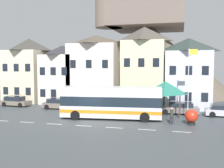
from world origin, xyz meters
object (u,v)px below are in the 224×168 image
at_px(transit_bus, 111,103).
at_px(parked_car_01, 224,111).
at_px(flagpole, 189,78).
at_px(harbour_buoy, 191,116).
at_px(pedestrian_01, 172,115).
at_px(parked_car_00, 58,104).
at_px(parked_car_02, 16,101).
at_px(pedestrian_00, 153,110).
at_px(townhouse_00, 30,70).
at_px(townhouse_04, 188,73).
at_px(townhouse_03, 144,67).
at_px(parked_car_03, 179,108).
at_px(bus_shelter, 165,88).
at_px(public_bench, 154,107).
at_px(hilltop_castle, 147,53).
at_px(townhouse_01, 63,74).
at_px(townhouse_02, 96,70).

relative_size(transit_bus, parked_car_01, 2.62).
bearing_deg(flagpole, harbour_buoy, -86.57).
bearing_deg(pedestrian_01, parked_car_00, 159.56).
height_order(parked_car_02, harbour_buoy, harbour_buoy).
xyz_separation_m(pedestrian_00, pedestrian_01, (2.06, -2.93, 0.02)).
relative_size(townhouse_00, townhouse_04, 1.07).
relative_size(pedestrian_01, flagpole, 0.22).
distance_m(townhouse_00, pedestrian_01, 25.64).
bearing_deg(townhouse_03, townhouse_00, 177.12).
height_order(parked_car_03, pedestrian_00, pedestrian_00).
relative_size(parked_car_01, flagpole, 0.55).
xyz_separation_m(parked_car_02, parked_car_03, (22.15, -0.28, 0.00)).
bearing_deg(bus_shelter, parked_car_02, 176.39).
distance_m(parked_car_02, flagpole, 23.61).
xyz_separation_m(bus_shelter, parked_car_00, (-13.80, 0.72, -2.46)).
xyz_separation_m(townhouse_00, townhouse_04, (24.31, -0.90, -0.30)).
bearing_deg(townhouse_00, townhouse_03, -2.88).
bearing_deg(townhouse_04, bus_shelter, -114.52).
bearing_deg(pedestrian_00, public_bench, 94.35).
distance_m(townhouse_00, bus_shelter, 22.75).
relative_size(hilltop_castle, pedestrian_00, 22.31).
bearing_deg(parked_car_00, transit_bus, -32.11).
distance_m(hilltop_castle, public_bench, 24.03).
height_order(townhouse_03, townhouse_04, townhouse_03).
xyz_separation_m(hilltop_castle, parked_car_03, (6.79, -23.39, -7.52)).
xyz_separation_m(townhouse_00, harbour_buoy, (24.42, -11.30, -4.12)).
height_order(parked_car_02, parked_car_03, parked_car_02).
bearing_deg(harbour_buoy, pedestrian_01, -175.20).
distance_m(transit_bus, parked_car_00, 9.57).
distance_m(parked_car_00, harbour_buoy, 17.40).
bearing_deg(parked_car_01, hilltop_castle, 116.67).
relative_size(townhouse_01, bus_shelter, 2.24).
xyz_separation_m(pedestrian_00, flagpole, (3.72, 0.43, 3.46)).
distance_m(hilltop_castle, parked_car_02, 28.75).
bearing_deg(parked_car_03, parked_car_01, 172.07).
relative_size(bus_shelter, public_bench, 2.23).
xyz_separation_m(townhouse_00, public_bench, (20.22, -4.73, -4.46)).
distance_m(townhouse_03, pedestrian_00, 9.15).
height_order(parked_car_02, pedestrian_00, pedestrian_00).
bearing_deg(harbour_buoy, townhouse_04, 90.65).
distance_m(bus_shelter, harbour_buoy, 5.84).
height_order(bus_shelter, parked_car_02, bus_shelter).
xyz_separation_m(hilltop_castle, pedestrian_01, (6.14, -29.17, -7.31)).
xyz_separation_m(townhouse_01, townhouse_02, (5.31, 0.23, 0.70)).
relative_size(townhouse_01, parked_car_03, 1.85).
relative_size(townhouse_01, parked_car_01, 2.10).
height_order(hilltop_castle, bus_shelter, hilltop_castle).
bearing_deg(townhouse_01, transit_bus, -44.28).
bearing_deg(townhouse_04, townhouse_02, 177.07).
height_order(pedestrian_01, public_bench, pedestrian_01).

